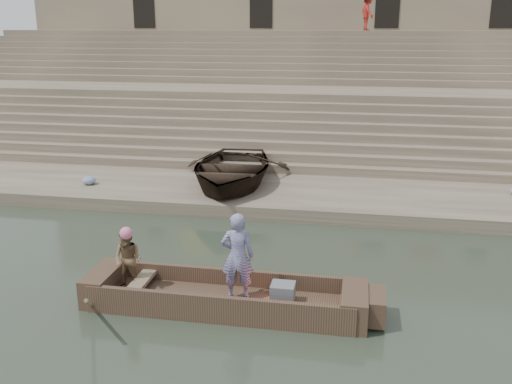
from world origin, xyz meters
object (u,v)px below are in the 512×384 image
(standing_man, at_px, (237,256))
(beached_rowboat, at_px, (231,169))
(rowing_man, at_px, (128,260))
(television, at_px, (282,293))
(main_rowboat, at_px, (224,303))
(pedestrian, at_px, (368,12))

(standing_man, relative_size, beached_rowboat, 0.34)
(rowing_man, height_order, television, rowing_man)
(standing_man, xyz_separation_m, rowing_man, (-2.26, -0.03, -0.25))
(main_rowboat, height_order, pedestrian, pedestrian)
(main_rowboat, bearing_deg, standing_man, 15.47)
(standing_man, bearing_deg, television, 166.53)
(beached_rowboat, xyz_separation_m, pedestrian, (4.17, 13.34, 5.16))
(main_rowboat, height_order, rowing_man, rowing_man)
(standing_man, xyz_separation_m, television, (0.90, -0.07, -0.68))
(pedestrian, bearing_deg, main_rowboat, 152.47)
(television, relative_size, beached_rowboat, 0.09)
(rowing_man, relative_size, television, 2.76)
(television, distance_m, beached_rowboat, 8.04)
(pedestrian, bearing_deg, beached_rowboat, 142.16)
(pedestrian, bearing_deg, standing_man, 153.17)
(standing_man, height_order, television, standing_man)
(standing_man, height_order, rowing_man, standing_man)
(standing_man, relative_size, pedestrian, 0.99)
(rowing_man, bearing_deg, main_rowboat, 8.98)
(rowing_man, height_order, pedestrian, pedestrian)
(television, bearing_deg, standing_man, 175.36)
(rowing_man, xyz_separation_m, pedestrian, (4.59, 20.83, 5.24))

